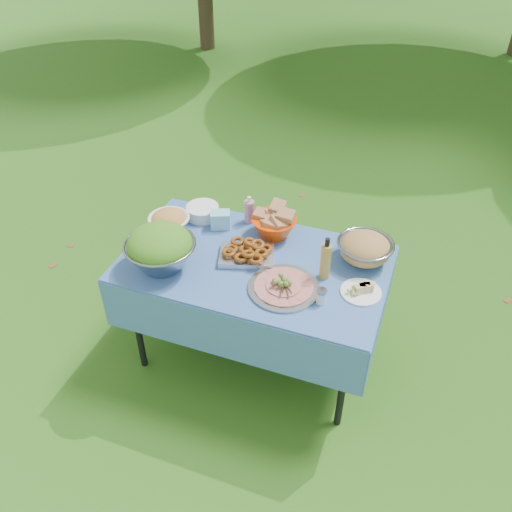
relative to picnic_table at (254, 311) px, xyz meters
The scene contains 14 objects.
ground 0.38m from the picnic_table, ahead, with size 80.00×80.00×0.00m, color #173E0B.
picnic_table is the anchor object (origin of this frame).
salad_bowl 0.72m from the picnic_table, 155.26° to the right, with size 0.39×0.39×0.25m, color gray, non-canonical shape.
pasta_bowl_white 0.74m from the picnic_table, 169.17° to the left, with size 0.24×0.24×0.13m, color white, non-canonical shape.
plate_stack 0.69m from the picnic_table, 145.70° to the left, with size 0.20×0.20×0.07m, color white.
wipes_box 0.58m from the picnic_table, 141.40° to the left, with size 0.12×0.08×0.10m, color #91E1F0.
sanitizer_bottle 0.61m from the picnic_table, 114.57° to the left, with size 0.06×0.06×0.18m, color #CA7E93.
bread_bowl 0.55m from the picnic_table, 86.07° to the left, with size 0.27×0.27×0.18m, color #EF4103, non-canonical shape.
pasta_bowl_steel 0.77m from the picnic_table, 21.94° to the left, with size 0.31×0.31×0.16m, color gray, non-canonical shape.
fried_tray 0.42m from the picnic_table, 161.85° to the left, with size 0.30×0.21×0.07m, color #BBBBC0.
charcuterie_platter 0.50m from the picnic_table, 34.97° to the right, with size 0.38×0.38×0.09m, color #A1A4A8.
oil_bottle 0.64m from the picnic_table, ahead, with size 0.06×0.06×0.25m, color #B28C36.
cheese_plate 0.73m from the picnic_table, ahead, with size 0.21×0.21×0.06m, color white.
shaker 0.63m from the picnic_table, 23.74° to the right, with size 0.05×0.05×0.08m, color silver.
Camera 1 is at (0.82, -2.19, 2.66)m, focal length 38.00 mm.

